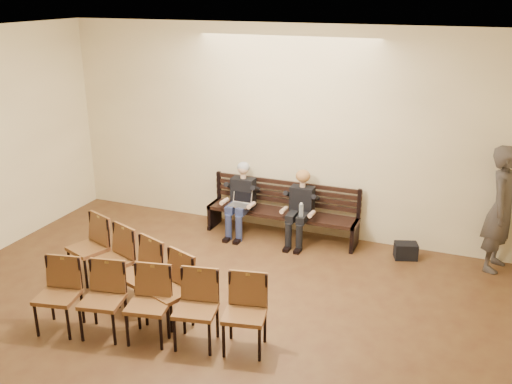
% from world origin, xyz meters
% --- Properties ---
extents(room_walls, '(8.02, 10.01, 3.51)m').
position_xyz_m(room_walls, '(0.00, 0.79, 2.54)').
color(room_walls, '#FCE8B4').
rests_on(room_walls, ground).
extents(bench, '(2.60, 0.90, 0.45)m').
position_xyz_m(bench, '(0.07, 4.65, 0.23)').
color(bench, black).
rests_on(bench, ground).
extents(seated_man, '(0.49, 0.68, 1.18)m').
position_xyz_m(seated_man, '(-0.62, 4.53, 0.59)').
color(seated_man, black).
rests_on(seated_man, ground).
extents(seated_woman, '(0.47, 0.66, 1.10)m').
position_xyz_m(seated_woman, '(0.43, 4.53, 0.55)').
color(seated_woman, black).
rests_on(seated_woman, ground).
extents(laptop, '(0.39, 0.33, 0.25)m').
position_xyz_m(laptop, '(-0.58, 4.36, 0.57)').
color(laptop, silver).
rests_on(laptop, bench).
extents(water_bottle, '(0.08, 0.08, 0.24)m').
position_xyz_m(water_bottle, '(0.52, 4.29, 0.57)').
color(water_bottle, silver).
rests_on(water_bottle, bench).
extents(bag, '(0.40, 0.33, 0.26)m').
position_xyz_m(bag, '(2.16, 4.58, 0.13)').
color(bag, black).
rests_on(bag, ground).
extents(passerby, '(0.70, 0.90, 2.20)m').
position_xyz_m(passerby, '(3.45, 4.75, 1.10)').
color(passerby, '#3A342F').
rests_on(passerby, ground).
extents(chair_row_front, '(2.34, 1.31, 0.95)m').
position_xyz_m(chair_row_front, '(-1.18, 1.88, 0.48)').
color(chair_row_front, brown).
rests_on(chair_row_front, ground).
extents(chair_row_back, '(2.86, 1.04, 0.92)m').
position_xyz_m(chair_row_back, '(-0.40, 1.21, 0.46)').
color(chair_row_back, brown).
rests_on(chair_row_back, ground).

